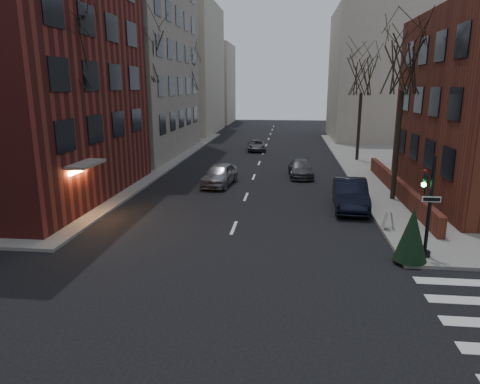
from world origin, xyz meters
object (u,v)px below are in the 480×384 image
Objects in this scene: tree_left_b at (143,56)px; streetlamp_near at (137,122)px; sandwich_board at (389,220)px; tree_right_b at (362,75)px; tree_left_a at (66,50)px; tree_left_c at (186,73)px; car_lane_gray at (301,169)px; traffic_signal at (427,213)px; parked_sedan at (350,194)px; streetlamp_far at (196,108)px; evergreen_shrub at (412,234)px; tree_right_a at (405,61)px; car_lane_far at (256,145)px; car_lane_silver at (220,174)px.

tree_left_b reaches higher than streetlamp_near.
tree_right_b is at bearing 86.69° from sandwich_board.
tree_left_a is 0.95× the size of tree_left_b.
car_lane_gray is at bearing -51.49° from tree_left_c.
traffic_signal is 7.43m from parked_sedan.
streetlamp_far is 1.26× the size of parked_sedan.
evergreen_shrub is at bearing -77.65° from parked_sedan.
tree_left_b is 6.18m from streetlamp_near.
traffic_signal is at bearing -63.94° from streetlamp_far.
evergreen_shrub reaches higher than car_lane_gray.
streetlamp_near is (-17.00, 4.00, -3.79)m from tree_right_a.
tree_left_b reaches higher than tree_right_b.
tree_right_b is (17.60, -8.00, -0.44)m from tree_left_c.
car_lane_gray reaches higher than car_lane_far.
tree_right_a is at bearing 84.53° from traffic_signal.
tree_left_a reaches higher than tree_right_b.
tree_left_c is at bearing 91.91° from streetlamp_near.
streetlamp_near and streetlamp_far have the same top height.
tree_left_c is (0.00, 14.00, -0.88)m from tree_left_b.
tree_right_a reaches higher than traffic_signal.
streetlamp_near is at bearing 141.13° from traffic_signal.
traffic_signal is at bearing -77.37° from car_lane_gray.
tree_left_c is 4.33m from streetlamp_far.
car_lane_far is at bearing 110.70° from parked_sedan.
evergreen_shrub is at bearing -65.17° from streetlamp_far.
car_lane_far is 4.74× the size of sandwich_board.
car_lane_far is 1.93× the size of evergreen_shrub.
traffic_signal is at bearing -92.15° from tree_right_b.
tree_left_b is at bearing 140.50° from sandwich_board.
tree_left_b is 14.92m from car_lane_gray.
tree_right_b is at bearing 86.35° from evergreen_shrub.
streetlamp_near is at bearing -121.13° from car_lane_far.
streetlamp_near is 7.40× the size of sandwich_board.
traffic_signal is 16.20m from car_lane_gray.
streetlamp_near reaches higher than evergreen_shrub.
streetlamp_near is 3.01× the size of evergreen_shrub.
streetlamp_near is 17.54m from car_lane_far.
tree_left_a is 1.06× the size of tree_left_c.
traffic_signal is 0.44× the size of tree_right_b.
car_lane_far is (-4.31, 12.95, -0.06)m from car_lane_gray.
tree_left_a is at bearing -142.75° from car_lane_gray.
evergreen_shrub is at bearing -88.97° from sandwich_board.
traffic_signal reaches higher than car_lane_silver.
tree_right_a is 1.95× the size of parked_sedan.
tree_left_c is 21.12m from car_lane_gray.
tree_left_c is 18.40m from streetlamp_near.
tree_left_b is 1.18× the size of tree_right_b.
car_lane_gray reaches higher than sandwich_board.
sandwich_board is (-1.50, -5.77, -7.45)m from tree_right_a.
tree_left_c is at bearing 90.00° from tree_left_b.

